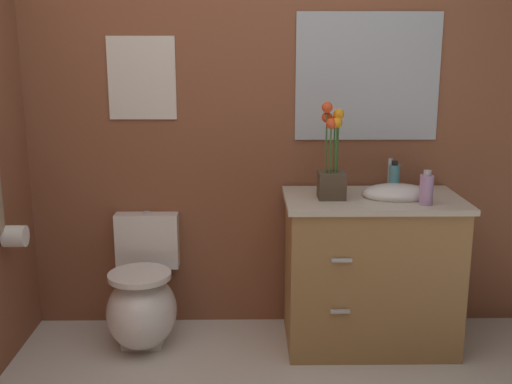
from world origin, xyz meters
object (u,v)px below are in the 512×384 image
Objects in this scene: vanity_cabinet at (371,269)px; wall_mirror at (368,77)px; soap_bottle at (394,178)px; toilet_paper_roll at (15,236)px; flower_vase at (332,164)px; lotion_bottle at (426,189)px; toilet at (143,301)px; wall_poster at (142,78)px.

wall_mirror reaches higher than vanity_cabinet.
vanity_cabinet is 0.52m from soap_bottle.
flower_vase is at bearing 5.26° from toilet_paper_roll.
lotion_bottle is 0.22× the size of wall_mirror.
flower_vase is at bearing -2.67° from toilet.
flower_vase is 0.58m from wall_mirror.
flower_vase is 2.95× the size of soap_bottle.
lotion_bottle is (0.09, -0.29, 0.00)m from soap_bottle.
wall_poster is at bearing 163.04° from lotion_bottle.
toilet is 4.02× the size of soap_bottle.
wall_mirror is at bearing 117.26° from lotion_bottle.
wall_mirror is at bearing 90.54° from vanity_cabinet.
wall_mirror is 7.27× the size of toilet_paper_roll.
lotion_bottle reaches higher than toilet_paper_roll.
lotion_bottle is at bearing -34.50° from vanity_cabinet.
wall_poster is 1.25m from wall_mirror.
wall_poster is at bearing 173.48° from soap_bottle.
lotion_bottle is 1.60× the size of toilet_paper_roll.
wall_poster reaches higher than toilet.
vanity_cabinet is 5.77× the size of lotion_bottle.
lotion_bottle is 0.74m from wall_mirror.
vanity_cabinet is 1.64m from wall_poster.
soap_bottle is at bearing 8.76° from toilet_paper_roll.
toilet_paper_roll is (-0.60, -0.46, -0.76)m from wall_poster.
flower_vase is 0.63× the size of wall_mirror.
soap_bottle is 0.98× the size of lotion_bottle.
toilet is 0.86× the size of wall_mirror.
toilet is at bearing -167.91° from wall_mirror.
vanity_cabinet is at bearing -89.46° from wall_mirror.
wall_poster is at bearing 37.93° from toilet_paper_roll.
toilet is at bearing 172.90° from lotion_bottle.
wall_mirror is at bearing 131.09° from soap_bottle.
flower_vase is (-0.23, -0.02, 0.59)m from vanity_cabinet.
lotion_bottle is at bearing -16.52° from flower_vase.
lotion_bottle is at bearing -72.13° from soap_bottle.
lotion_bottle is (0.46, -0.14, -0.10)m from flower_vase.
flower_vase is 0.41m from soap_bottle.
soap_bottle reaches higher than toilet_paper_roll.
toilet is 1.64m from lotion_bottle.
toilet_paper_roll is at bearing -165.88° from wall_mirror.
flower_vase is 1.15m from wall_poster.
wall_poster is at bearing 90.00° from toilet.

